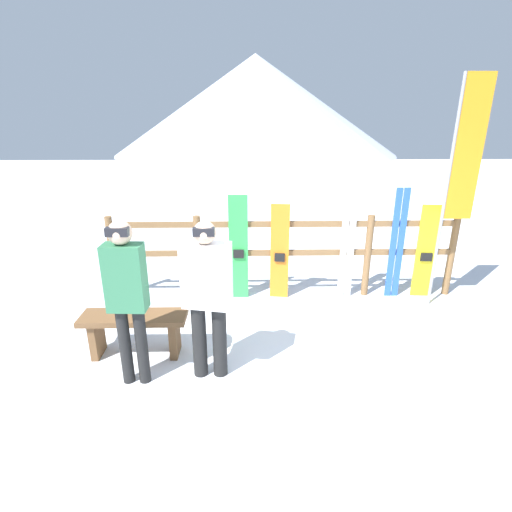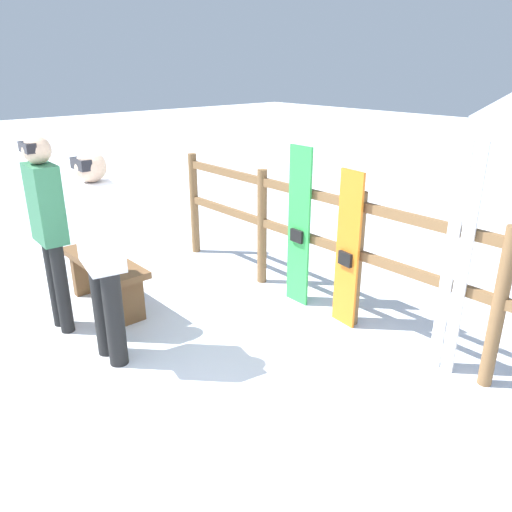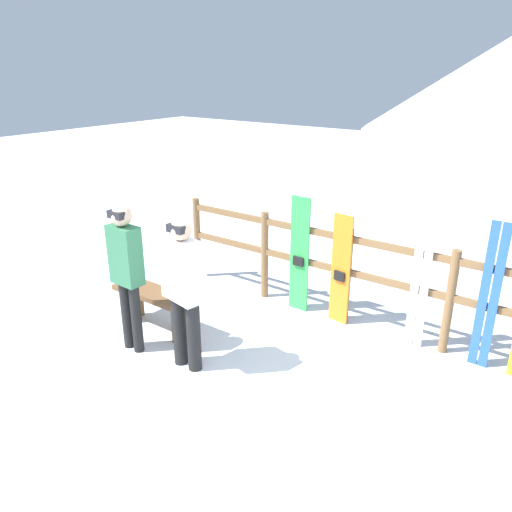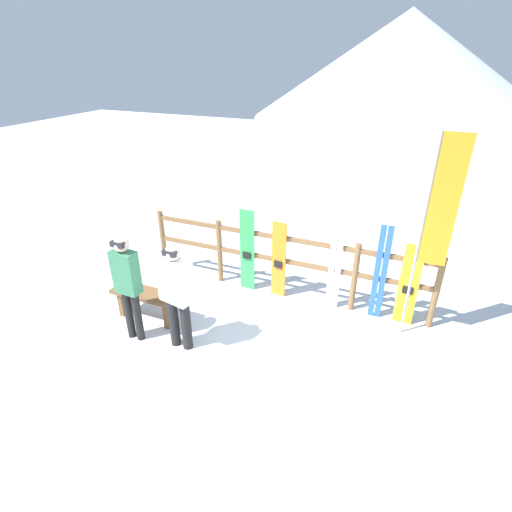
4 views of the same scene
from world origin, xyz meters
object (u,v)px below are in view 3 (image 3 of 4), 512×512
at_px(bench, 156,302).
at_px(ski_pair_blue, 489,297).
at_px(snowboard_orange, 341,270).
at_px(person_white, 184,285).
at_px(snowboard_green, 299,255).
at_px(person_plaid_green, 126,267).
at_px(ski_pair_white, 421,275).

relative_size(bench, ski_pair_blue, 0.71).
xyz_separation_m(snowboard_orange, ski_pair_blue, (1.67, 0.00, 0.11)).
bearing_deg(person_white, snowboard_green, 81.95).
relative_size(person_plaid_green, snowboard_green, 1.10).
height_order(snowboard_orange, ski_pair_blue, ski_pair_blue).
xyz_separation_m(person_plaid_green, snowboard_orange, (1.58, 1.93, -0.31)).
relative_size(person_white, ski_pair_blue, 1.02).
height_order(snowboard_orange, ski_pair_white, ski_pair_white).
height_order(person_plaid_green, snowboard_orange, person_plaid_green).
bearing_deg(snowboard_orange, ski_pair_blue, 0.12).
height_order(snowboard_green, ski_pair_white, ski_pair_white).
relative_size(snowboard_green, ski_pair_white, 0.88).
relative_size(snowboard_orange, ski_pair_blue, 0.86).
xyz_separation_m(snowboard_green, snowboard_orange, (0.58, -0.00, -0.06)).
height_order(person_white, ski_pair_blue, person_white).
relative_size(snowboard_green, ski_pair_blue, 0.94).
xyz_separation_m(bench, ski_pair_blue, (3.37, 1.46, 0.45)).
distance_m(snowboard_green, snowboard_orange, 0.59).
bearing_deg(bench, snowboard_green, 52.43).
bearing_deg(snowboard_green, ski_pair_blue, 0.09).
bearing_deg(person_white, ski_pair_white, 45.43).
bearing_deg(ski_pair_blue, bench, -156.63).
bearing_deg(snowboard_green, person_white, -98.05).
distance_m(ski_pair_white, ski_pair_blue, 0.71).
bearing_deg(snowboard_green, bench, -127.57).
bearing_deg(ski_pair_blue, person_plaid_green, -149.20).
xyz_separation_m(person_plaid_green, ski_pair_white, (2.54, 1.94, -0.13)).
relative_size(bench, ski_pair_white, 0.66).
height_order(person_white, snowboard_orange, person_white).
height_order(bench, ski_pair_white, ski_pair_white).
height_order(bench, ski_pair_blue, ski_pair_blue).
bearing_deg(person_plaid_green, snowboard_green, 62.75).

